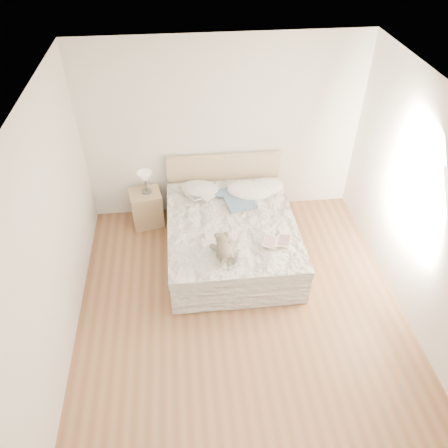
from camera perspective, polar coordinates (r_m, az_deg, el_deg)
The scene contains 16 objects.
floor at distance 5.50m, azimuth 2.38°, elevation -11.92°, with size 4.00×4.50×0.00m, color brown.
ceiling at distance 3.78m, azimuth 3.51°, elevation 14.40°, with size 4.00×4.50×0.00m, color white.
wall_back at distance 6.38m, azimuth -0.16°, elevation 12.06°, with size 4.00×0.02×2.70m, color white.
wall_left at distance 4.70m, azimuth -22.08°, elevation -2.88°, with size 0.02×4.50×2.70m, color white.
wall_right at distance 5.18m, azimuth 25.30°, elevation 0.42°, with size 0.02×4.50×2.70m, color white.
window at distance 5.32m, azimuth 24.11°, elevation 3.29°, with size 0.02×1.30×1.10m, color white.
bed at distance 6.10m, azimuth 0.90°, elevation -1.35°, with size 1.72×2.14×1.00m.
nightstand at distance 6.71m, azimuth -10.06°, elevation 2.08°, with size 0.45×0.40×0.56m, color tan.
table_lamp at distance 6.42m, azimuth -10.29°, elevation 5.91°, with size 0.25×0.25×0.34m.
pillow_left at distance 6.40m, azimuth -3.25°, elevation 4.63°, with size 0.56×0.39×0.17m, color silver.
pillow_middle at distance 6.36m, azimuth 3.36°, elevation 4.37°, with size 0.64×0.45×0.19m, color white.
pillow_right at distance 6.45m, azimuth 5.36°, elevation 4.87°, with size 0.56×0.39×0.17m, color white.
blouse at distance 6.21m, azimuth 1.84°, elevation 3.36°, with size 0.62×0.66×0.02m, color #38556F, non-canonical shape.
photo_book at distance 6.26m, azimuth -3.12°, elevation 3.67°, with size 0.36×0.25×0.03m, color white.
childrens_book at distance 5.54m, azimuth 6.94°, elevation -2.26°, with size 0.36×0.24×0.02m, color #EFE2C3.
teddy_bear at distance 5.30m, azimuth -0.01°, elevation -3.94°, with size 0.26×0.37×0.20m, color #695F4F, non-canonical shape.
Camera 1 is at (-0.59, -3.36, 4.31)m, focal length 35.00 mm.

